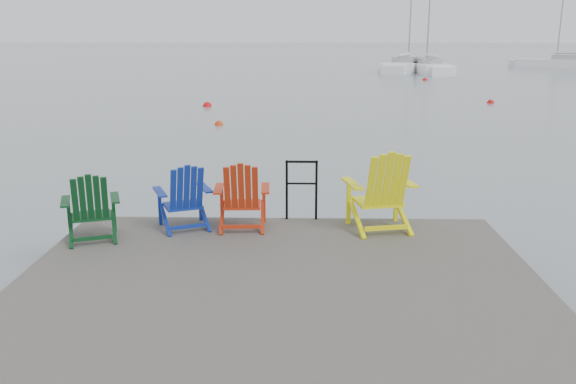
{
  "coord_description": "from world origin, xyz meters",
  "views": [
    {
      "loc": [
        0.27,
        -6.31,
        3.21
      ],
      "look_at": [
        0.04,
        2.71,
        0.85
      ],
      "focal_mm": 38.0,
      "sensor_mm": 36.0,
      "label": 1
    }
  ],
  "objects_px": {
    "buoy_a": "(219,125)",
    "handrail": "(302,184)",
    "chair_red": "(242,195)",
    "buoy_c": "(490,103)",
    "chair_yellow": "(382,190)",
    "sailboat_near": "(427,68)",
    "chair_blue": "(184,196)",
    "sailboat_mid": "(407,67)",
    "sailboat_far": "(561,64)",
    "chair_green": "(91,206)",
    "buoy_b": "(207,106)",
    "buoy_d": "(425,80)"
  },
  "relations": [
    {
      "from": "buoy_a",
      "to": "buoy_d",
      "type": "distance_m",
      "value": 24.52
    },
    {
      "from": "buoy_b",
      "to": "sailboat_far",
      "type": "bearing_deg",
      "value": 47.87
    },
    {
      "from": "chair_yellow",
      "to": "sailboat_near",
      "type": "bearing_deg",
      "value": 66.57
    },
    {
      "from": "handrail",
      "to": "chair_yellow",
      "type": "xyz_separation_m",
      "value": [
        1.12,
        -0.5,
        0.04
      ]
    },
    {
      "from": "sailboat_near",
      "to": "buoy_b",
      "type": "distance_m",
      "value": 28.55
    },
    {
      "from": "handrail",
      "to": "sailboat_far",
      "type": "height_order",
      "value": "sailboat_far"
    },
    {
      "from": "chair_yellow",
      "to": "buoy_a",
      "type": "height_order",
      "value": "chair_yellow"
    },
    {
      "from": "buoy_a",
      "to": "chair_blue",
      "type": "bearing_deg",
      "value": -84.23
    },
    {
      "from": "handrail",
      "to": "buoy_b",
      "type": "distance_m",
      "value": 19.19
    },
    {
      "from": "buoy_b",
      "to": "sailboat_mid",
      "type": "bearing_deg",
      "value": 63.71
    },
    {
      "from": "chair_blue",
      "to": "sailboat_far",
      "type": "xyz_separation_m",
      "value": [
        25.88,
        50.71,
        -0.63
      ]
    },
    {
      "from": "chair_yellow",
      "to": "sailboat_near",
      "type": "height_order",
      "value": "sailboat_near"
    },
    {
      "from": "chair_yellow",
      "to": "buoy_a",
      "type": "distance_m",
      "value": 14.14
    },
    {
      "from": "buoy_c",
      "to": "sailboat_near",
      "type": "bearing_deg",
      "value": 86.28
    },
    {
      "from": "chair_red",
      "to": "buoy_c",
      "type": "xyz_separation_m",
      "value": [
        9.71,
        20.82,
        -1.0
      ]
    },
    {
      "from": "chair_green",
      "to": "sailboat_far",
      "type": "height_order",
      "value": "sailboat_far"
    },
    {
      "from": "sailboat_mid",
      "to": "buoy_a",
      "type": "xyz_separation_m",
      "value": [
        -12.07,
        -32.75,
        -0.35
      ]
    },
    {
      "from": "chair_green",
      "to": "sailboat_near",
      "type": "distance_m",
      "value": 46.11
    },
    {
      "from": "chair_yellow",
      "to": "sailboat_far",
      "type": "relative_size",
      "value": 0.11
    },
    {
      "from": "buoy_a",
      "to": "handrail",
      "type": "bearing_deg",
      "value": -76.91
    },
    {
      "from": "chair_red",
      "to": "buoy_b",
      "type": "xyz_separation_m",
      "value": [
        -3.47,
        19.15,
        -1.0
      ]
    },
    {
      "from": "buoy_b",
      "to": "buoy_d",
      "type": "height_order",
      "value": "buoy_b"
    },
    {
      "from": "chair_yellow",
      "to": "sailboat_mid",
      "type": "xyz_separation_m",
      "value": [
        7.93,
        46.22,
        -0.73
      ]
    },
    {
      "from": "sailboat_mid",
      "to": "sailboat_near",
      "type": "bearing_deg",
      "value": -42.9
    },
    {
      "from": "handrail",
      "to": "chair_yellow",
      "type": "height_order",
      "value": "chair_yellow"
    },
    {
      "from": "chair_red",
      "to": "buoy_a",
      "type": "xyz_separation_m",
      "value": [
        -2.17,
        13.45,
        -1.0
      ]
    },
    {
      "from": "chair_green",
      "to": "chair_red",
      "type": "height_order",
      "value": "chair_red"
    },
    {
      "from": "chair_blue",
      "to": "buoy_a",
      "type": "xyz_separation_m",
      "value": [
        -1.36,
        13.48,
        -0.98
      ]
    },
    {
      "from": "sailboat_mid",
      "to": "buoy_a",
      "type": "bearing_deg",
      "value": -89.95
    },
    {
      "from": "chair_red",
      "to": "chair_blue",
      "type": "bearing_deg",
      "value": 178.16
    },
    {
      "from": "sailboat_near",
      "to": "sailboat_mid",
      "type": "bearing_deg",
      "value": 114.61
    },
    {
      "from": "sailboat_far",
      "to": "buoy_b",
      "type": "relative_size",
      "value": 26.51
    },
    {
      "from": "chair_red",
      "to": "buoy_c",
      "type": "height_order",
      "value": "chair_red"
    },
    {
      "from": "sailboat_far",
      "to": "buoy_d",
      "type": "bearing_deg",
      "value": 164.38
    },
    {
      "from": "chair_green",
      "to": "chair_yellow",
      "type": "bearing_deg",
      "value": -11.54
    },
    {
      "from": "chair_green",
      "to": "handrail",
      "type": "bearing_deg",
      "value": 0.91
    },
    {
      "from": "chair_blue",
      "to": "sailboat_near",
      "type": "distance_m",
      "value": 45.29
    },
    {
      "from": "sailboat_mid",
      "to": "buoy_b",
      "type": "height_order",
      "value": "sailboat_mid"
    },
    {
      "from": "buoy_a",
      "to": "chair_red",
      "type": "bearing_deg",
      "value": -80.82
    },
    {
      "from": "chair_green",
      "to": "chair_red",
      "type": "xyz_separation_m",
      "value": [
        1.97,
        0.55,
        0.02
      ]
    },
    {
      "from": "sailboat_mid",
      "to": "sailboat_far",
      "type": "distance_m",
      "value": 15.82
    },
    {
      "from": "handrail",
      "to": "buoy_c",
      "type": "bearing_deg",
      "value": 66.44
    },
    {
      "from": "handrail",
      "to": "buoy_d",
      "type": "distance_m",
      "value": 35.66
    },
    {
      "from": "handrail",
      "to": "buoy_b",
      "type": "xyz_separation_m",
      "value": [
        -4.31,
        18.67,
        -1.04
      ]
    },
    {
      "from": "sailboat_near",
      "to": "buoy_c",
      "type": "height_order",
      "value": "sailboat_near"
    },
    {
      "from": "buoy_a",
      "to": "buoy_d",
      "type": "bearing_deg",
      "value": 61.93
    },
    {
      "from": "buoy_b",
      "to": "buoy_d",
      "type": "xyz_separation_m",
      "value": [
        12.84,
        15.95,
        0.0
      ]
    },
    {
      "from": "buoy_b",
      "to": "chair_red",
      "type": "bearing_deg",
      "value": -79.73
    },
    {
      "from": "buoy_b",
      "to": "buoy_c",
      "type": "relative_size",
      "value": 1.22
    },
    {
      "from": "chair_blue",
      "to": "sailboat_mid",
      "type": "xyz_separation_m",
      "value": [
        10.71,
        46.23,
        -0.63
      ]
    }
  ]
}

